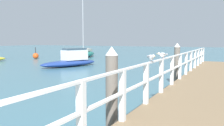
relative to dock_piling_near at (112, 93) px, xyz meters
name	(u,v)px	position (x,y,z in m)	size (l,w,h in m)	color
pier_deck	(214,88)	(1.81, 5.94, -0.80)	(3.03, 20.13, 0.54)	#846B4C
pier_railing	(180,64)	(0.38, 5.94, 0.15)	(0.12, 18.65, 1.12)	white
dock_piling_near	(112,93)	(0.00, 0.00, 0.00)	(0.29, 0.29, 2.13)	#6B6056
dock_piling_far	(177,64)	(0.00, 7.08, 0.00)	(0.29, 0.29, 2.13)	#6B6056
seagull_foreground	(151,57)	(0.39, 1.69, 0.72)	(0.34, 0.40, 0.21)	white
seagull_background	(162,55)	(0.38, 2.93, 0.72)	(0.27, 0.44, 0.21)	white
boat_1	(84,54)	(-15.08, 21.56, -0.62)	(3.36, 6.72, 8.27)	#197266
boat_4	(71,60)	(-10.04, 11.92, -0.56)	(3.38, 5.66, 1.56)	navy
channel_buoy	(36,56)	(-18.89, 16.68, -0.71)	(0.70, 0.70, 1.40)	#E54C19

